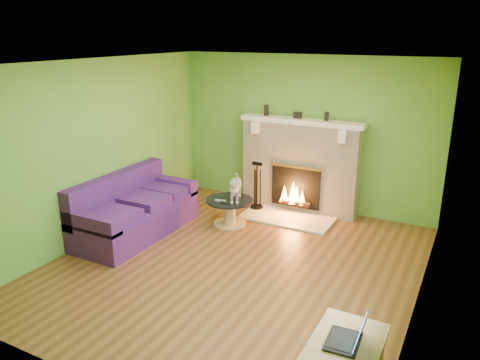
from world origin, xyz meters
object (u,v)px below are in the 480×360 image
object	(u,v)px
coffee_table	(230,210)
cat	(236,187)
sofa	(133,211)
desk	(343,356)

from	to	relation	value
coffee_table	cat	xyz separation A→B (m)	(0.08, 0.05, 0.39)
coffee_table	cat	world-z (taller)	cat
sofa	coffee_table	distance (m)	1.49
desk	cat	bearing A→B (deg)	129.99
cat	sofa	bearing A→B (deg)	-162.41
cat	coffee_table	bearing A→B (deg)	-170.12
sofa	desk	size ratio (longest dim) A/B	2.22
coffee_table	desk	world-z (taller)	desk
coffee_table	cat	size ratio (longest dim) A/B	1.11
sofa	cat	distance (m)	1.60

